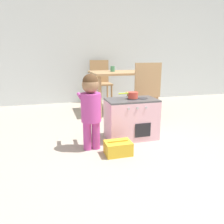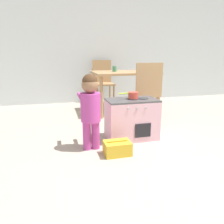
{
  "view_description": "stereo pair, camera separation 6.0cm",
  "coord_description": "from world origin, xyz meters",
  "px_view_note": "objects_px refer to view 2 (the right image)",
  "views": [
    {
      "loc": [
        -1.05,
        -1.56,
        1.04
      ],
      "look_at": [
        -0.36,
        0.85,
        0.38
      ],
      "focal_mm": 35.0,
      "sensor_mm": 36.0,
      "label": 1
    },
    {
      "loc": [
        -0.99,
        -1.58,
        1.04
      ],
      "look_at": [
        -0.36,
        0.85,
        0.38
      ],
      "focal_mm": 35.0,
      "sensor_mm": 36.0,
      "label": 2
    }
  ],
  "objects_px": {
    "toy_pot": "(133,95)",
    "cup_on_table": "(115,69)",
    "dining_table": "(124,77)",
    "dining_chair_near": "(146,91)",
    "toy_basket": "(117,148)",
    "play_kitchen": "(132,119)",
    "child_figure": "(90,104)",
    "dining_chair_far": "(103,81)"
  },
  "relations": [
    {
      "from": "toy_basket",
      "to": "dining_table",
      "type": "relative_size",
      "value": 0.25
    },
    {
      "from": "child_figure",
      "to": "cup_on_table",
      "type": "height_order",
      "value": "child_figure"
    },
    {
      "from": "toy_pot",
      "to": "child_figure",
      "type": "distance_m",
      "value": 0.6
    },
    {
      "from": "dining_chair_near",
      "to": "cup_on_table",
      "type": "distance_m",
      "value": 0.87
    },
    {
      "from": "dining_table",
      "to": "toy_basket",
      "type": "bearing_deg",
      "value": -109.64
    },
    {
      "from": "dining_chair_near",
      "to": "cup_on_table",
      "type": "height_order",
      "value": "dining_chair_near"
    },
    {
      "from": "toy_basket",
      "to": "cup_on_table",
      "type": "bearing_deg",
      "value": 75.9
    },
    {
      "from": "play_kitchen",
      "to": "child_figure",
      "type": "bearing_deg",
      "value": -159.85
    },
    {
      "from": "toy_pot",
      "to": "dining_chair_near",
      "type": "height_order",
      "value": "dining_chair_near"
    },
    {
      "from": "play_kitchen",
      "to": "cup_on_table",
      "type": "relative_size",
      "value": 6.44
    },
    {
      "from": "play_kitchen",
      "to": "dining_table",
      "type": "height_order",
      "value": "dining_table"
    },
    {
      "from": "child_figure",
      "to": "dining_table",
      "type": "relative_size",
      "value": 0.75
    },
    {
      "from": "toy_pot",
      "to": "cup_on_table",
      "type": "bearing_deg",
      "value": 84.59
    },
    {
      "from": "play_kitchen",
      "to": "dining_chair_far",
      "type": "distance_m",
      "value": 2.13
    },
    {
      "from": "child_figure",
      "to": "dining_chair_near",
      "type": "distance_m",
      "value": 1.25
    },
    {
      "from": "toy_pot",
      "to": "dining_table",
      "type": "xyz_separation_m",
      "value": [
        0.3,
        1.32,
        0.09
      ]
    },
    {
      "from": "toy_basket",
      "to": "dining_chair_near",
      "type": "distance_m",
      "value": 1.31
    },
    {
      "from": "toy_basket",
      "to": "dining_chair_far",
      "type": "bearing_deg",
      "value": 81.14
    },
    {
      "from": "dining_chair_far",
      "to": "cup_on_table",
      "type": "height_order",
      "value": "dining_chair_far"
    },
    {
      "from": "toy_pot",
      "to": "cup_on_table",
      "type": "xyz_separation_m",
      "value": [
        0.13,
        1.35,
        0.23
      ]
    },
    {
      "from": "child_figure",
      "to": "dining_chair_near",
      "type": "bearing_deg",
      "value": 38.7
    },
    {
      "from": "dining_chair_near",
      "to": "child_figure",
      "type": "bearing_deg",
      "value": -141.3
    },
    {
      "from": "dining_chair_far",
      "to": "toy_pot",
      "type": "bearing_deg",
      "value": 87.92
    },
    {
      "from": "play_kitchen",
      "to": "child_figure",
      "type": "height_order",
      "value": "child_figure"
    },
    {
      "from": "child_figure",
      "to": "toy_basket",
      "type": "relative_size",
      "value": 3.02
    },
    {
      "from": "toy_pot",
      "to": "cup_on_table",
      "type": "relative_size",
      "value": 2.57
    },
    {
      "from": "play_kitchen",
      "to": "dining_chair_near",
      "type": "xyz_separation_m",
      "value": [
        0.43,
        0.58,
        0.24
      ]
    },
    {
      "from": "toy_basket",
      "to": "child_figure",
      "type": "bearing_deg",
      "value": 137.79
    },
    {
      "from": "dining_chair_near",
      "to": "dining_table",
      "type": "bearing_deg",
      "value": 98.66
    },
    {
      "from": "play_kitchen",
      "to": "child_figure",
      "type": "relative_size",
      "value": 0.74
    },
    {
      "from": "dining_table",
      "to": "dining_chair_near",
      "type": "distance_m",
      "value": 0.76
    },
    {
      "from": "dining_chair_far",
      "to": "child_figure",
      "type": "bearing_deg",
      "value": 74.53
    },
    {
      "from": "dining_table",
      "to": "child_figure",
      "type": "bearing_deg",
      "value": -119.69
    },
    {
      "from": "toy_basket",
      "to": "dining_chair_far",
      "type": "relative_size",
      "value": 0.3
    },
    {
      "from": "dining_chair_near",
      "to": "dining_chair_far",
      "type": "xyz_separation_m",
      "value": [
        -0.34,
        1.53,
        0.0
      ]
    },
    {
      "from": "toy_pot",
      "to": "child_figure",
      "type": "bearing_deg",
      "value": -160.19
    },
    {
      "from": "dining_table",
      "to": "play_kitchen",
      "type": "bearing_deg",
      "value": -103.44
    },
    {
      "from": "dining_chair_near",
      "to": "toy_basket",
      "type": "bearing_deg",
      "value": -126.1
    },
    {
      "from": "child_figure",
      "to": "dining_chair_far",
      "type": "distance_m",
      "value": 2.4
    },
    {
      "from": "dining_table",
      "to": "dining_chair_near",
      "type": "bearing_deg",
      "value": -81.34
    },
    {
      "from": "play_kitchen",
      "to": "toy_basket",
      "type": "height_order",
      "value": "play_kitchen"
    },
    {
      "from": "dining_table",
      "to": "dining_chair_far",
      "type": "bearing_deg",
      "value": 105.93
    }
  ]
}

